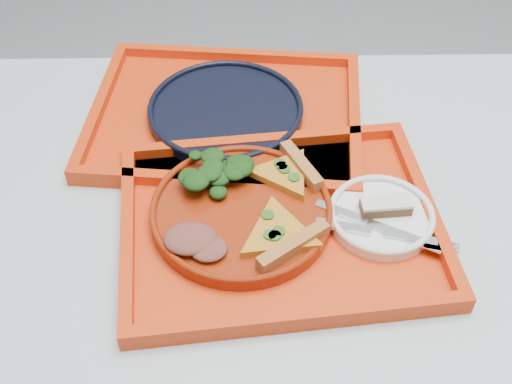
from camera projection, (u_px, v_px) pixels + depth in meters
table at (449, 241)px, 1.01m from camera, size 1.60×0.80×0.75m
tray_main at (280, 225)px, 0.93m from camera, size 0.48×0.40×0.01m
tray_far at (226, 118)px, 1.09m from camera, size 0.48×0.39×0.01m
dinner_plate at (241, 213)px, 0.92m from camera, size 0.26×0.26×0.02m
side_plate at (381, 218)px, 0.92m from camera, size 0.15×0.15×0.01m
navy_plate at (226, 112)px, 1.08m from camera, size 0.26×0.26×0.02m
pizza_slice_a at (278, 231)px, 0.87m from camera, size 0.17×0.17×0.02m
pizza_slice_b at (285, 172)px, 0.95m from camera, size 0.15×0.14×0.02m
salad_heap at (217, 170)px, 0.94m from camera, size 0.09×0.08×0.04m
meat_portion at (190, 239)px, 0.86m from camera, size 0.07×0.06×0.02m
dessert_bar at (386, 206)px, 0.91m from camera, size 0.07×0.03×0.02m
knife at (378, 225)px, 0.89m from camera, size 0.17×0.10×0.01m
fork at (382, 234)px, 0.88m from camera, size 0.18×0.07×0.01m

